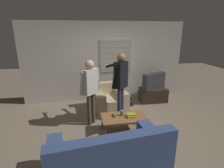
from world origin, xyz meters
name	(u,v)px	position (x,y,z in m)	size (l,w,h in m)	color
ground_plane	(116,130)	(0.00, 0.00, 0.00)	(16.00, 16.00, 0.00)	#7F705B
wall_back	(105,62)	(0.01, 2.03, 1.28)	(5.20, 0.08, 2.55)	silver
couch_blue	(109,158)	(-0.37, -1.29, 0.32)	(1.95, 1.11, 0.88)	#384C7F
armchair_beige	(109,99)	(0.02, 1.22, 0.30)	(1.03, 0.97, 0.76)	#C6B289
coffee_table	(124,118)	(0.16, -0.09, 0.35)	(1.02, 0.59, 0.38)	brown
tv_stand	(153,95)	(1.54, 1.56, 0.23)	(0.86, 0.50, 0.45)	#33281E
tv	(154,81)	(1.54, 1.56, 0.71)	(0.86, 0.57, 0.51)	#2D2D33
person_left_standing	(90,85)	(-0.56, 0.43, 1.02)	(0.48, 0.78, 1.61)	#4C4233
person_right_standing	(120,79)	(0.20, 0.55, 1.10)	(0.52, 0.80, 1.74)	#33384C
book_stack	(131,115)	(0.31, -0.13, 0.42)	(0.21, 0.18, 0.07)	gold
soda_can	(122,113)	(0.12, -0.02, 0.45)	(0.07, 0.07, 0.13)	#238E47
spare_remote	(113,116)	(-0.08, -0.03, 0.40)	(0.05, 0.13, 0.02)	black
floor_fan	(131,100)	(0.72, 1.36, 0.18)	(0.30, 0.20, 0.38)	black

